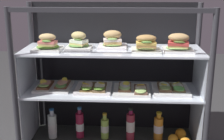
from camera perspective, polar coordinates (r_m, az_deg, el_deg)
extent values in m
cylinder|color=#333338|center=(2.09, -17.28, -2.93)|extent=(0.04, 0.04, 1.00)
cylinder|color=#333338|center=(2.03, 17.20, -3.56)|extent=(0.04, 0.04, 1.00)
cylinder|color=#333338|center=(2.48, -13.99, 0.20)|extent=(0.04, 0.04, 1.00)
cylinder|color=#333338|center=(2.42, 14.89, -0.23)|extent=(0.04, 0.04, 1.00)
cube|color=#333338|center=(1.87, -0.36, 10.75)|extent=(1.22, 0.03, 0.03)
cube|color=black|center=(2.38, 0.30, 0.46)|extent=(1.19, 0.01, 0.97)
cube|color=silver|center=(2.37, -14.49, -7.76)|extent=(0.01, 0.39, 0.37)
cube|color=silver|center=(2.32, 14.89, -8.40)|extent=(0.01, 0.39, 0.37)
cube|color=silver|center=(2.20, 0.00, -3.76)|extent=(1.20, 0.40, 0.01)
cube|color=silver|center=(2.26, -15.08, 0.08)|extent=(0.01, 0.39, 0.28)
cube|color=silver|center=(2.20, 15.50, -0.39)|extent=(0.01, 0.39, 0.28)
cube|color=silver|center=(2.12, 0.00, 3.58)|extent=(1.20, 0.40, 0.01)
cube|color=white|center=(2.13, -11.47, 3.73)|extent=(0.18, 0.18, 0.02)
ellipsoid|color=#588D30|center=(2.13, -11.49, 4.18)|extent=(0.15, 0.13, 0.02)
cube|color=#E0BC79|center=(2.12, -11.51, 4.49)|extent=(0.12, 0.08, 0.02)
cube|color=#E3746C|center=(2.12, -11.54, 4.96)|extent=(0.12, 0.09, 0.02)
ellipsoid|color=#6DA049|center=(2.09, -11.77, 5.11)|extent=(0.07, 0.03, 0.01)
ellipsoid|color=tan|center=(2.12, -11.58, 5.82)|extent=(0.12, 0.09, 0.05)
cube|color=white|center=(2.15, -5.98, 4.05)|extent=(0.17, 0.17, 0.02)
ellipsoid|color=#5C8B41|center=(2.14, -6.00, 4.48)|extent=(0.14, 0.12, 0.02)
cube|color=#DCC579|center=(2.14, -6.00, 4.73)|extent=(0.12, 0.11, 0.02)
cube|color=silver|center=(2.14, -6.02, 5.21)|extent=(0.13, 0.11, 0.02)
ellipsoid|color=#5B863F|center=(2.10, -6.17, 5.42)|extent=(0.07, 0.05, 0.02)
ellipsoid|color=tan|center=(2.13, -6.05, 6.19)|extent=(0.13, 0.11, 0.05)
cube|color=white|center=(2.17, 0.10, 4.26)|extent=(0.19, 0.19, 0.02)
ellipsoid|color=olive|center=(2.17, 0.10, 4.64)|extent=(0.14, 0.12, 0.01)
cube|color=tan|center=(2.16, 0.10, 4.96)|extent=(0.13, 0.09, 0.02)
cube|color=silver|center=(2.16, 0.10, 5.45)|extent=(0.13, 0.10, 0.02)
ellipsoid|color=#8EC56B|center=(2.12, 0.05, 5.60)|extent=(0.07, 0.04, 0.01)
ellipsoid|color=tan|center=(2.15, 0.10, 6.42)|extent=(0.13, 0.10, 0.06)
cube|color=white|center=(2.07, 6.14, 3.56)|extent=(0.19, 0.19, 0.01)
ellipsoid|color=#A8C56B|center=(2.07, 6.15, 4.00)|extent=(0.14, 0.11, 0.02)
cube|color=tan|center=(2.07, 6.16, 4.34)|extent=(0.13, 0.08, 0.02)
cube|color=#E6BD56|center=(2.06, 6.18, 4.85)|extent=(0.13, 0.09, 0.02)
ellipsoid|color=#7FC35A|center=(2.02, 6.24, 4.99)|extent=(0.08, 0.03, 0.02)
ellipsoid|color=#A57C45|center=(2.06, 6.20, 5.71)|extent=(0.13, 0.09, 0.05)
cube|color=white|center=(2.10, 11.82, 3.57)|extent=(0.19, 0.19, 0.02)
ellipsoid|color=#8CCD72|center=(2.10, 11.84, 3.97)|extent=(0.16, 0.13, 0.01)
cube|color=tan|center=(2.10, 11.85, 4.22)|extent=(0.14, 0.10, 0.02)
cube|color=#C13E38|center=(2.09, 11.88, 4.73)|extent=(0.14, 0.11, 0.02)
ellipsoid|color=olive|center=(2.05, 12.06, 4.92)|extent=(0.08, 0.04, 0.02)
ellipsoid|color=tan|center=(2.09, 11.94, 5.76)|extent=(0.15, 0.11, 0.06)
cube|color=white|center=(2.28, -10.41, -2.97)|extent=(0.25, 0.26, 0.01)
cube|color=brown|center=(2.28, -11.92, -2.65)|extent=(0.09, 0.18, 0.01)
ellipsoid|color=#87AF57|center=(2.23, -12.29, -2.78)|extent=(0.08, 0.10, 0.03)
ellipsoid|color=#E8A18B|center=(2.28, -11.94, -2.33)|extent=(0.07, 0.14, 0.01)
cylinder|color=yellow|center=(2.27, -12.26, -2.13)|extent=(0.07, 0.07, 0.03)
cube|color=brown|center=(2.28, -8.89, -2.55)|extent=(0.09, 0.18, 0.01)
ellipsoid|color=#5B8F42|center=(2.22, -9.19, -2.71)|extent=(0.08, 0.09, 0.03)
ellipsoid|color=#E8A080|center=(2.27, -8.91, -2.18)|extent=(0.07, 0.14, 0.02)
cylinder|color=yellow|center=(2.29, -8.54, -1.71)|extent=(0.05, 0.04, 0.03)
cube|color=white|center=(2.20, -3.33, -3.31)|extent=(0.25, 0.26, 0.02)
cube|color=brown|center=(2.19, -4.44, -3.04)|extent=(0.09, 0.20, 0.01)
ellipsoid|color=#7AB13A|center=(2.14, -4.65, -3.27)|extent=(0.09, 0.11, 0.03)
ellipsoid|color=beige|center=(2.19, -4.45, -2.71)|extent=(0.07, 0.16, 0.02)
cylinder|color=yellow|center=(2.18, -4.75, -2.49)|extent=(0.07, 0.07, 0.03)
cube|color=brown|center=(2.17, -2.21, -3.13)|extent=(0.09, 0.19, 0.02)
ellipsoid|color=#5E8F2E|center=(2.11, -2.36, -3.30)|extent=(0.09, 0.11, 0.02)
ellipsoid|color=white|center=(2.17, -2.21, -2.73)|extent=(0.07, 0.15, 0.02)
cylinder|color=yellow|center=(2.17, -1.91, -2.35)|extent=(0.06, 0.06, 0.02)
cube|color=white|center=(2.17, 3.55, -3.65)|extent=(0.25, 0.26, 0.02)
cube|color=brown|center=(2.19, 2.33, -3.04)|extent=(0.09, 0.18, 0.01)
ellipsoid|color=#A4CF74|center=(2.13, 2.31, -3.19)|extent=(0.09, 0.11, 0.02)
ellipsoid|color=silver|center=(2.18, 2.34, -2.63)|extent=(0.07, 0.15, 0.02)
cylinder|color=yellow|center=(2.16, 2.56, -2.44)|extent=(0.06, 0.06, 0.02)
cube|color=brown|center=(2.14, 5.15, -3.52)|extent=(0.09, 0.19, 0.01)
ellipsoid|color=#98B765|center=(2.08, 5.21, -3.69)|extent=(0.09, 0.10, 0.02)
ellipsoid|color=silver|center=(2.14, 5.16, -3.13)|extent=(0.07, 0.15, 0.02)
cylinder|color=yellow|center=(2.15, 5.18, -2.71)|extent=(0.06, 0.05, 0.03)
cube|color=white|center=(2.20, 10.52, -3.57)|extent=(0.25, 0.26, 0.02)
cube|color=brown|center=(2.21, 9.40, -3.02)|extent=(0.09, 0.19, 0.01)
ellipsoid|color=#8CAF60|center=(2.15, 9.57, -3.17)|extent=(0.08, 0.10, 0.02)
ellipsoid|color=silver|center=(2.21, 9.41, -2.69)|extent=(0.07, 0.15, 0.01)
cylinder|color=yellow|center=(2.19, 9.38, -2.57)|extent=(0.06, 0.06, 0.02)
cube|color=brown|center=(2.22, 11.73, -3.08)|extent=(0.09, 0.18, 0.01)
ellipsoid|color=#61B44E|center=(2.17, 11.95, -3.26)|extent=(0.08, 0.10, 0.02)
ellipsoid|color=silver|center=(2.22, 11.75, -2.76)|extent=(0.07, 0.14, 0.02)
cylinder|color=#EAE44A|center=(2.23, 11.46, -2.33)|extent=(0.07, 0.07, 0.03)
cylinder|color=white|center=(2.39, -10.69, -9.94)|extent=(0.06, 0.06, 0.18)
cylinder|color=silver|center=(2.40, -10.67, -10.27)|extent=(0.06, 0.06, 0.07)
cylinder|color=silver|center=(2.35, -10.83, -7.58)|extent=(0.03, 0.03, 0.04)
cylinder|color=#2B6BB4|center=(2.34, -10.86, -7.02)|extent=(0.03, 0.03, 0.01)
cylinder|color=#A11C3A|center=(2.37, -5.82, -9.88)|extent=(0.06, 0.06, 0.19)
cylinder|color=white|center=(2.37, -5.81, -10.12)|extent=(0.06, 0.06, 0.06)
cylinder|color=#922947|center=(2.32, -5.90, -7.45)|extent=(0.03, 0.03, 0.03)
cylinder|color=teal|center=(2.31, -5.91, -6.90)|extent=(0.03, 0.03, 0.02)
cylinder|color=#AFDA54|center=(2.35, -1.31, -10.56)|extent=(0.06, 0.06, 0.15)
cylinder|color=#E8EACF|center=(2.35, -1.31, -10.49)|extent=(0.06, 0.06, 0.05)
cylinder|color=#B2C849|center=(2.31, -1.32, -8.52)|extent=(0.03, 0.03, 0.04)
cylinder|color=gold|center=(2.30, -1.33, -7.94)|extent=(0.03, 0.03, 0.01)
cylinder|color=#9D2939|center=(2.32, 3.35, -10.20)|extent=(0.06, 0.06, 0.20)
cylinder|color=silver|center=(2.32, 3.35, -10.06)|extent=(0.06, 0.06, 0.08)
cylinder|color=maroon|center=(2.27, 3.39, -7.61)|extent=(0.03, 0.03, 0.03)
cylinder|color=black|center=(2.26, 3.40, -7.07)|extent=(0.03, 0.03, 0.01)
cylinder|color=orange|center=(2.35, 8.36, -10.38)|extent=(0.07, 0.07, 0.16)
cylinder|color=white|center=(2.35, 8.36, -10.38)|extent=(0.07, 0.07, 0.06)
cylinder|color=orange|center=(2.31, 8.46, -8.20)|extent=(0.03, 0.03, 0.03)
cylinder|color=gold|center=(2.30, 8.48, -7.70)|extent=(0.04, 0.04, 0.01)
sphere|color=orange|center=(2.40, 12.25, -11.23)|extent=(0.08, 0.08, 0.08)
sphere|color=orange|center=(2.33, 10.96, -12.12)|extent=(0.07, 0.07, 0.07)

